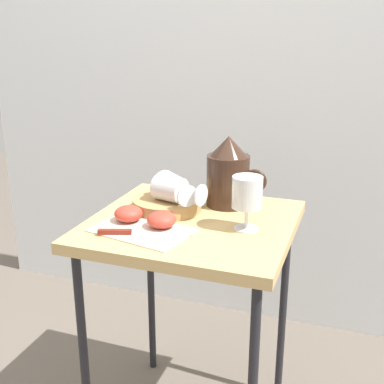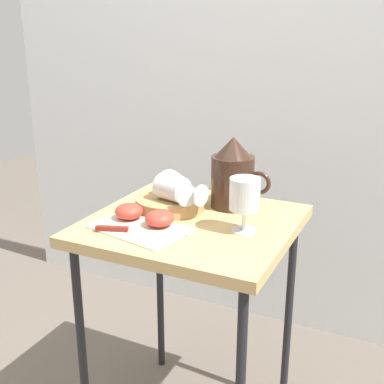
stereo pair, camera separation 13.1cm
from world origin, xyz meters
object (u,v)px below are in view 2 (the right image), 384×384
Objects in this scene: pitcher at (233,179)px; apple_half_right at (160,218)px; wine_glass_tipped_near at (173,188)px; apple_half_left at (129,211)px; basket_tray at (170,203)px; wine_glass_upright at (245,197)px; knife at (127,230)px; wine_glass_tipped_far at (174,186)px; table at (192,243)px.

pitcher is 0.27m from apple_half_right.
wine_glass_tipped_near is 0.14m from apple_half_left.
apple_half_right is at bearing -80.64° from wine_glass_tipped_near.
basket_tray is 0.06m from wine_glass_tipped_near.
apple_half_left is (-0.21, -0.22, -0.06)m from pitcher.
pitcher is 0.19m from wine_glass_upright.
basket_tray is 0.86× the size of knife.
knife is at bearing -60.27° from apple_half_left.
apple_half_left is at bearing -169.59° from wine_glass_upright.
pitcher is at bearing 46.36° from apple_half_left.
pitcher is at bearing 35.23° from wine_glass_tipped_far.
pitcher is at bearing 64.39° from apple_half_right.
apple_half_left is 0.09m from knife.
wine_glass_upright is at bearing 27.35° from knife.
wine_glass_tipped_near reaches higher than knife.
wine_glass_tipped_near is at bearing -67.59° from wine_glass_tipped_far.
table is at bearing 25.40° from apple_half_left.
wine_glass_tipped_far is 2.01× the size of apple_half_left.
apple_half_left is at bearing 119.73° from knife.
wine_glass_tipped_far reaches higher than apple_half_right.
basket_tray is 0.19m from pitcher.
wine_glass_tipped_near reaches higher than apple_half_right.
knife is at bearing -125.49° from table.
wine_glass_upright reaches higher than basket_tray.
wine_glass_tipped_near is 1.05× the size of wine_glass_tipped_far.
pitcher is 2.71× the size of apple_half_left.
table is 3.50× the size of basket_tray.
table is 0.22m from pitcher.
basket_tray is at bearing 151.29° from table.
wine_glass_tipped_near is (0.02, -0.02, 0.05)m from basket_tray.
apple_half_right is (-0.21, -0.07, -0.07)m from wine_glass_upright.
knife is at bearing -128.82° from apple_half_right.
apple_half_left is (-0.31, -0.06, -0.07)m from wine_glass_upright.
knife is at bearing -152.65° from wine_glass_upright.
pitcher is 2.71× the size of apple_half_right.
apple_half_right reaches higher than knife.
apple_half_right is at bearing 51.18° from knife.
apple_half_left is at bearing -128.04° from wine_glass_tipped_near.
wine_glass_tipped_near reaches higher than apple_half_left.
basket_tray is 2.60× the size of apple_half_left.
basket_tray is at bearing 137.05° from wine_glass_tipped_near.
apple_half_left is 1.00× the size of apple_half_right.
table is 0.19m from apple_half_left.
table is at bearing 57.46° from apple_half_right.
apple_half_right is (0.10, -0.01, 0.00)m from apple_half_left.
basket_tray is 1.29× the size of wine_glass_tipped_far.
wine_glass_tipped_far is (-0.08, 0.05, 0.14)m from table.
pitcher is 1.35× the size of wine_glass_tipped_far.
apple_half_left is 0.10m from apple_half_right.
table is 4.53× the size of wine_glass_tipped_far.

